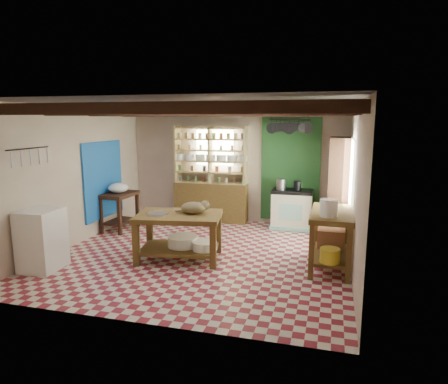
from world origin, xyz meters
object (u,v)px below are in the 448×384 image
(work_table, at_px, (179,237))
(right_counter, at_px, (331,240))
(prep_table, at_px, (120,211))
(white_cabinet, at_px, (42,239))
(cat, at_px, (194,208))
(stove, at_px, (292,209))

(work_table, height_order, right_counter, right_counter)
(prep_table, bearing_deg, white_cabinet, -86.93)
(work_table, xyz_separation_m, white_cabinet, (-1.92, -1.00, 0.09))
(cat, bearing_deg, stove, 39.82)
(work_table, bearing_deg, white_cabinet, -162.35)
(stove, xyz_separation_m, cat, (-1.40, -2.39, 0.46))
(right_counter, distance_m, cat, 2.29)
(work_table, bearing_deg, stove, 46.77)
(stove, height_order, white_cabinet, white_cabinet)
(white_cabinet, distance_m, right_counter, 4.58)
(prep_table, bearing_deg, work_table, -31.97)
(white_cabinet, xyz_separation_m, cat, (2.16, 1.09, 0.40))
(prep_table, relative_size, cat, 1.87)
(work_table, distance_m, white_cabinet, 2.17)
(white_cabinet, bearing_deg, work_table, 23.71)
(prep_table, distance_m, right_counter, 4.52)
(prep_table, distance_m, cat, 2.53)
(stove, bearing_deg, work_table, -124.06)
(work_table, bearing_deg, prep_table, 134.72)
(right_counter, relative_size, cat, 2.94)
(work_table, height_order, cat, cat)
(stove, distance_m, right_counter, 2.37)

